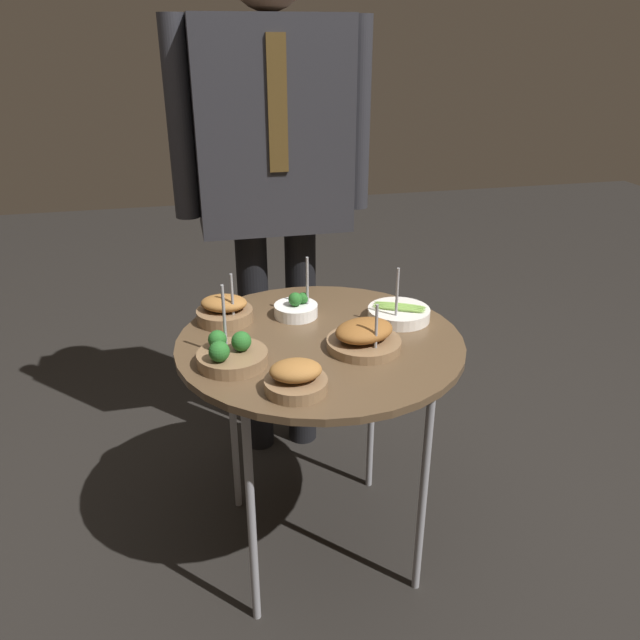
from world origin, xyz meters
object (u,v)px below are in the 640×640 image
object	(u,v)px
bowl_roast_center	(296,378)
waiter_figure	(273,154)
serving_cart	(320,354)
bowl_broccoli_mid_right	(296,308)
bowl_broccoli_back_right	(231,354)
bowl_asparagus_back_left	(399,313)
bowl_roast_front_right	(364,337)
bowl_roast_front_center	(225,311)

from	to	relation	value
bowl_roast_center	waiter_figure	world-z (taller)	waiter_figure
serving_cart	waiter_figure	xyz separation A→B (m)	(-0.02, 0.51, 0.40)
serving_cart	bowl_broccoli_mid_right	bearing A→B (deg)	101.53
bowl_broccoli_back_right	bowl_asparagus_back_left	size ratio (longest dim) A/B	1.09
serving_cart	bowl_roast_front_right	world-z (taller)	bowl_roast_front_right
bowl_roast_front_center	bowl_broccoli_back_right	world-z (taller)	bowl_broccoli_back_right
bowl_broccoli_mid_right	bowl_roast_center	bearing A→B (deg)	-101.16
bowl_roast_center	bowl_asparagus_back_left	world-z (taller)	bowl_asparagus_back_left
bowl_roast_front_center	bowl_broccoli_mid_right	xyz separation A→B (m)	(0.18, -0.01, -0.01)
bowl_broccoli_back_right	bowl_roast_front_center	bearing A→B (deg)	88.30
serving_cart	bowl_roast_front_right	xyz separation A→B (m)	(0.09, -0.07, 0.07)
bowl_roast_center	waiter_figure	bearing A→B (deg)	83.83
serving_cart	bowl_broccoli_back_right	xyz separation A→B (m)	(-0.22, -0.08, 0.07)
bowl_asparagus_back_left	bowl_broccoli_mid_right	bearing A→B (deg)	162.71
bowl_roast_front_right	bowl_asparagus_back_left	bearing A→B (deg)	45.39
waiter_figure	bowl_roast_center	bearing A→B (deg)	-96.17
bowl_roast_center	bowl_broccoli_back_right	world-z (taller)	bowl_broccoli_back_right
bowl_roast_front_right	bowl_asparagus_back_left	distance (m)	0.19
bowl_broccoli_mid_right	bowl_broccoli_back_right	bearing A→B (deg)	-130.48
serving_cart	bowl_roast_front_right	bearing A→B (deg)	-38.03
bowl_broccoli_mid_right	bowl_roast_front_center	bearing A→B (deg)	176.42
bowl_roast_front_center	bowl_broccoli_mid_right	distance (m)	0.18
serving_cart	bowl_broccoli_mid_right	xyz separation A→B (m)	(-0.03, 0.14, 0.07)
serving_cart	bowl_broccoli_back_right	world-z (taller)	bowl_broccoli_back_right
bowl_roast_front_right	bowl_broccoli_mid_right	world-z (taller)	bowl_broccoli_mid_right
bowl_roast_front_center	waiter_figure	distance (m)	0.52
bowl_broccoli_mid_right	bowl_asparagus_back_left	world-z (taller)	bowl_broccoli_mid_right
bowl_roast_front_center	waiter_figure	bearing A→B (deg)	61.82
bowl_broccoli_mid_right	bowl_asparagus_back_left	size ratio (longest dim) A/B	1.00
serving_cart	bowl_broccoli_mid_right	distance (m)	0.16
bowl_roast_center	bowl_broccoli_mid_right	bearing A→B (deg)	78.84
bowl_roast_front_right	waiter_figure	distance (m)	0.68
serving_cart	bowl_asparagus_back_left	xyz separation A→B (m)	(0.22, 0.07, 0.06)
bowl_roast_center	bowl_roast_front_right	xyz separation A→B (m)	(0.19, 0.15, 0.00)
bowl_broccoli_back_right	bowl_asparagus_back_left	distance (m)	0.47
bowl_roast_front_right	bowl_broccoli_mid_right	bearing A→B (deg)	118.94
bowl_roast_center	bowl_broccoli_mid_right	xyz separation A→B (m)	(0.07, 0.37, -0.00)
serving_cart	bowl_roast_front_center	size ratio (longest dim) A/B	4.83
serving_cart	bowl_broccoli_mid_right	world-z (taller)	bowl_broccoli_mid_right
bowl_roast_front_right	waiter_figure	size ratio (longest dim) A/B	0.11
bowl_roast_center	bowl_broccoli_back_right	distance (m)	0.19
bowl_broccoli_back_right	bowl_asparagus_back_left	world-z (taller)	bowl_broccoli_back_right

